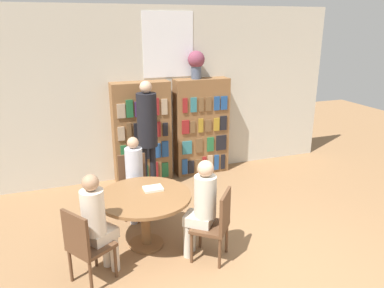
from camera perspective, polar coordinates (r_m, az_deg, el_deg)
ground_plane at (r=4.40m, az=10.94°, el=-20.44°), size 16.00×16.00×0.00m
wall_back at (r=6.77m, az=-3.58°, el=7.72°), size 6.40×0.07×3.00m
bookshelf_left at (r=6.59m, az=-7.64°, el=1.72°), size 1.00×0.34×1.77m
bookshelf_right at (r=6.91m, az=1.44°, el=2.62°), size 1.00×0.34×1.77m
flower_vase at (r=6.66m, az=0.65°, el=12.37°), size 0.30×0.30×0.49m
reading_table at (r=4.72m, az=-7.21°, el=-9.04°), size 1.16×1.16×0.70m
chair_near_camera at (r=4.24m, az=-15.98°, el=-14.39°), size 0.55×0.55×0.88m
chair_left_side at (r=5.57m, az=-8.90°, el=-5.71°), size 0.42×0.42×0.88m
chair_far_side at (r=4.47m, az=3.72°, el=-11.82°), size 0.56×0.56×0.88m
seated_reader_left at (r=5.33m, az=-8.69°, el=-4.63°), size 0.26×0.37×1.22m
seated_reader_right at (r=4.41m, az=1.50°, el=-9.04°), size 0.41×0.40×1.24m
seated_reader_back at (r=4.23m, az=-14.26°, el=-11.12°), size 0.41×0.39×1.23m
librarian_standing at (r=6.04m, az=-6.84°, el=2.92°), size 0.32×0.59×1.86m
open_book_on_table at (r=4.79m, az=-5.96°, el=-6.76°), size 0.24×0.18×0.03m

